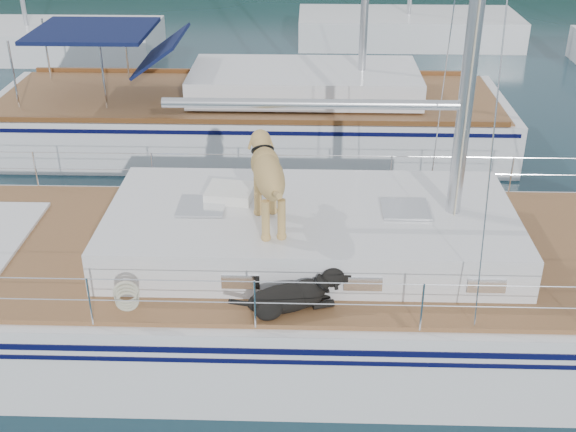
{
  "coord_description": "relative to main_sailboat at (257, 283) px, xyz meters",
  "views": [
    {
      "loc": [
        0.75,
        -8.21,
        5.97
      ],
      "look_at": [
        0.5,
        0.2,
        1.6
      ],
      "focal_mm": 45.0,
      "sensor_mm": 36.0,
      "label": 1
    }
  ],
  "objects": [
    {
      "name": "ground",
      "position": [
        -0.09,
        0.01,
        -0.68
      ],
      "size": [
        120.0,
        120.0,
        0.0
      ],
      "primitive_type": "plane",
      "color": "black",
      "rests_on": "ground"
    },
    {
      "name": "bg_boat_west",
      "position": [
        -8.09,
        14.01,
        -0.24
      ],
      "size": [
        8.0,
        3.0,
        11.65
      ],
      "color": "white",
      "rests_on": "ground"
    },
    {
      "name": "bg_boat_center",
      "position": [
        3.91,
        16.01,
        -0.23
      ],
      "size": [
        7.2,
        3.0,
        11.65
      ],
      "color": "white",
      "rests_on": "ground"
    },
    {
      "name": "main_sailboat",
      "position": [
        0.0,
        0.0,
        0.0
      ],
      "size": [
        12.0,
        3.8,
        14.01
      ],
      "color": "white",
      "rests_on": "ground"
    },
    {
      "name": "neighbor_sailboat",
      "position": [
        -0.53,
        6.68,
        -0.05
      ],
      "size": [
        11.0,
        3.5,
        13.3
      ],
      "color": "white",
      "rests_on": "ground"
    }
  ]
}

